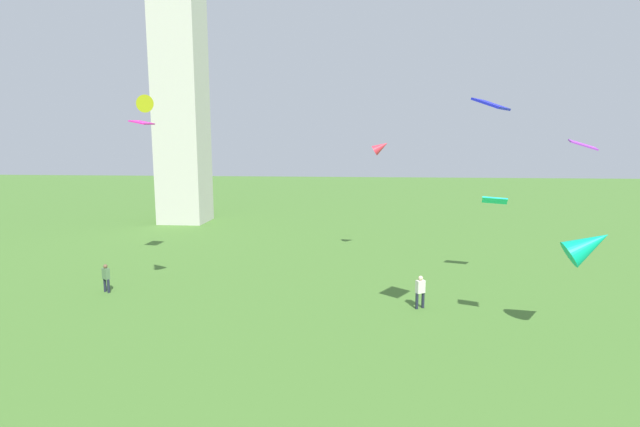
% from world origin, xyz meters
% --- Properties ---
extents(person_0, '(0.52, 0.45, 1.73)m').
position_xyz_m(person_0, '(-10.58, 21.07, 0.98)').
color(person_0, '#1E2333').
rests_on(person_0, ground_plane).
extents(person_2, '(0.55, 0.47, 1.82)m').
position_xyz_m(person_2, '(7.85, 19.93, 1.03)').
color(person_2, '#1E2333').
rests_on(person_2, ground_plane).
extents(kite_flying_0, '(1.48, 0.95, 1.30)m').
position_xyz_m(kite_flying_0, '(6.03, 31.46, 8.60)').
color(kite_flying_0, '#E82E43').
extents(kite_flying_1, '(1.18, 1.68, 0.38)m').
position_xyz_m(kite_flying_1, '(-10.81, 27.32, 10.32)').
color(kite_flying_1, '#E31EA1').
extents(kite_flying_2, '(2.37, 1.53, 2.09)m').
position_xyz_m(kite_flying_2, '(14.71, 16.51, 4.41)').
color(kite_flying_2, '#09B589').
extents(kite_flying_3, '(1.14, 0.88, 0.46)m').
position_xyz_m(kite_flying_3, '(13.29, 14.62, 8.82)').
color(kite_flying_3, '#AF38E5').
extents(kite_flying_5, '(1.83, 2.01, 0.51)m').
position_xyz_m(kite_flying_5, '(9.79, 15.03, 10.44)').
color(kite_flying_5, '#191EC8').
extents(kite_flying_6, '(1.75, 1.38, 0.60)m').
position_xyz_m(kite_flying_6, '(13.32, 26.55, 5.17)').
color(kite_flying_6, '#17E7C4').
extents(kite_flying_7, '(1.64, 1.64, 1.12)m').
position_xyz_m(kite_flying_7, '(-6.88, 19.08, 10.99)').
color(kite_flying_7, gold).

